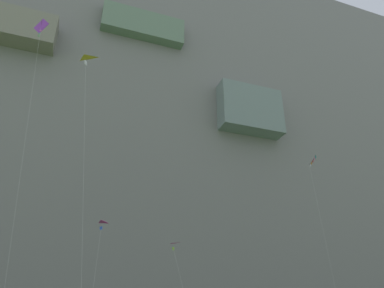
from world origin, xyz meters
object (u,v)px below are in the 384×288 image
(kite_delta_front_field, at_px, (83,64))
(kite_diamond_near_cliff, at_px, (40,38))
(kite_banner_high_left, at_px, (316,178))
(kite_delta_high_center, at_px, (98,230))
(kite_delta_low_center, at_px, (172,250))

(kite_delta_front_field, xyz_separation_m, kite_diamond_near_cliff, (-4.66, 1.93, 3.56))
(kite_banner_high_left, bearing_deg, kite_delta_high_center, -179.57)
(kite_delta_front_field, relative_size, kite_banner_high_left, 1.07)
(kite_delta_front_field, bearing_deg, kite_delta_low_center, 35.39)
(kite_delta_front_field, distance_m, kite_banner_high_left, 35.75)
(kite_delta_high_center, relative_size, kite_diamond_near_cliff, 0.37)
(kite_diamond_near_cliff, distance_m, kite_banner_high_left, 40.27)
(kite_banner_high_left, bearing_deg, kite_delta_front_field, -163.29)
(kite_delta_front_field, distance_m, kite_diamond_near_cliff, 6.17)
(kite_delta_low_center, bearing_deg, kite_banner_high_left, 4.48)
(kite_delta_front_field, distance_m, kite_delta_high_center, 17.48)
(kite_delta_front_field, height_order, kite_delta_high_center, kite_delta_front_field)
(kite_delta_high_center, xyz_separation_m, kite_diamond_near_cliff, (-8.71, -8.06, 17.31))
(kite_delta_front_field, distance_m, kite_delta_low_center, 21.42)
(kite_diamond_near_cliff, height_order, kite_banner_high_left, kite_diamond_near_cliff)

